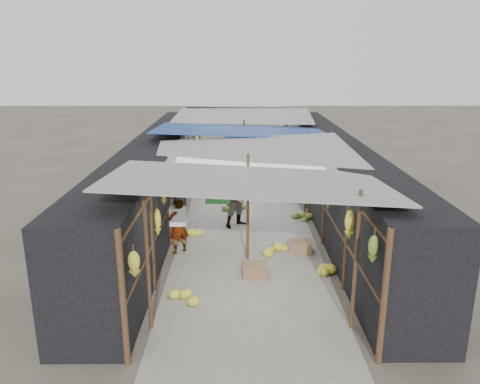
{
  "coord_description": "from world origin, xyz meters",
  "views": [
    {
      "loc": [
        -0.26,
        -7.4,
        4.71
      ],
      "look_at": [
        -0.17,
        4.54,
        1.25
      ],
      "focal_mm": 35.0,
      "sensor_mm": 36.0,
      "label": 1
    }
  ],
  "objects_px": {
    "crate_near": "(255,271)",
    "vendor_elderly": "(178,226)",
    "black_basin": "(292,194)",
    "shopper_blue": "(240,197)",
    "vendor_seated": "(296,188)"
  },
  "relations": [
    {
      "from": "crate_near",
      "to": "vendor_elderly",
      "type": "relative_size",
      "value": 0.37
    },
    {
      "from": "black_basin",
      "to": "vendor_elderly",
      "type": "height_order",
      "value": "vendor_elderly"
    },
    {
      "from": "shopper_blue",
      "to": "vendor_seated",
      "type": "xyz_separation_m",
      "value": [
        1.88,
        2.2,
        -0.37
      ]
    },
    {
      "from": "black_basin",
      "to": "vendor_seated",
      "type": "height_order",
      "value": "vendor_seated"
    },
    {
      "from": "shopper_blue",
      "to": "vendor_seated",
      "type": "bearing_deg",
      "value": 14.68
    },
    {
      "from": "shopper_blue",
      "to": "vendor_elderly",
      "type": "bearing_deg",
      "value": -163.34
    },
    {
      "from": "crate_near",
      "to": "vendor_elderly",
      "type": "xyz_separation_m",
      "value": [
        -1.85,
        1.36,
        0.55
      ]
    },
    {
      "from": "vendor_elderly",
      "to": "shopper_blue",
      "type": "height_order",
      "value": "shopper_blue"
    },
    {
      "from": "vendor_elderly",
      "to": "black_basin",
      "type": "bearing_deg",
      "value": -159.83
    },
    {
      "from": "black_basin",
      "to": "shopper_blue",
      "type": "xyz_separation_m",
      "value": [
        -1.88,
        -3.05,
        0.8
      ]
    },
    {
      "from": "vendor_elderly",
      "to": "vendor_seated",
      "type": "height_order",
      "value": "vendor_elderly"
    },
    {
      "from": "black_basin",
      "to": "vendor_elderly",
      "type": "relative_size",
      "value": 0.39
    },
    {
      "from": "crate_near",
      "to": "shopper_blue",
      "type": "height_order",
      "value": "shopper_blue"
    },
    {
      "from": "crate_near",
      "to": "black_basin",
      "type": "xyz_separation_m",
      "value": [
        1.55,
        6.32,
        -0.07
      ]
    },
    {
      "from": "crate_near",
      "to": "black_basin",
      "type": "height_order",
      "value": "crate_near"
    }
  ]
}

